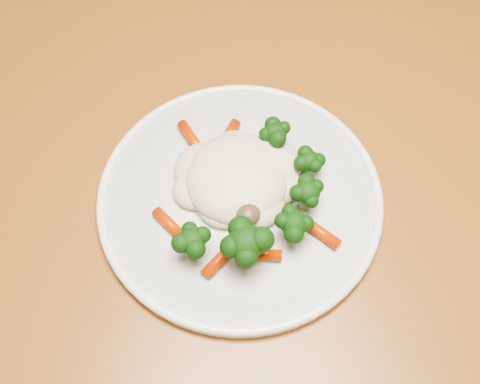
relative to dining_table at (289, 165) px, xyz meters
The scene contains 3 objects.
dining_table is the anchor object (origin of this frame).
plate 0.16m from the dining_table, 133.89° to the right, with size 0.30×0.30×0.01m, color white.
meal 0.18m from the dining_table, 130.02° to the right, with size 0.19×0.21×0.05m.
Camera 1 is at (0.02, -0.66, 1.31)m, focal length 45.00 mm.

